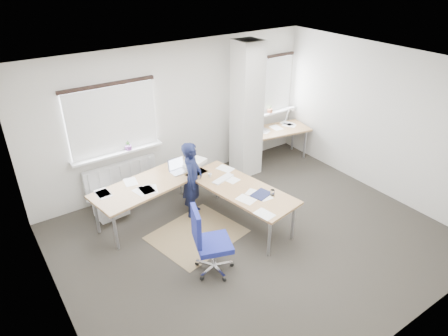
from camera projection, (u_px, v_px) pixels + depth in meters
ground at (253, 238)px, 6.66m from camera, size 6.00×6.00×0.00m
room_shell at (249, 131)px, 6.24m from camera, size 6.04×5.04×2.82m
floor_mat at (197, 234)px, 6.75m from camera, size 1.63×1.46×0.01m
white_crate at (111, 207)px, 7.19m from camera, size 0.57×0.42×0.32m
desk_main at (197, 186)px, 6.81m from camera, size 2.82×2.63×0.96m
desk_side at (278, 131)px, 8.92m from camera, size 1.50×0.93×1.22m
task_chair at (211, 254)px, 5.84m from camera, size 0.65×0.63×1.12m
person at (192, 180)px, 6.97m from camera, size 0.60×0.61×1.41m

